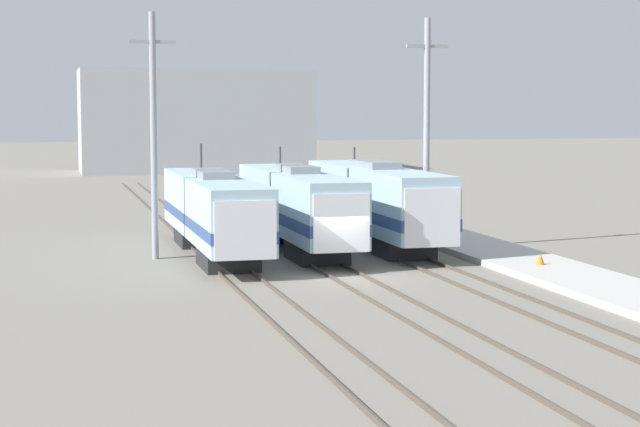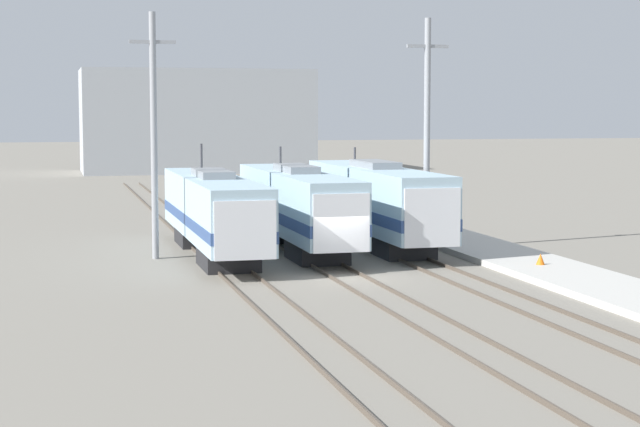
% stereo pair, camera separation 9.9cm
% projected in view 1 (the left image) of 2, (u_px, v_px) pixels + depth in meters
% --- Properties ---
extents(ground_plane, '(400.00, 400.00, 0.00)m').
position_uv_depth(ground_plane, '(346.00, 277.00, 44.98)').
color(ground_plane, slate).
extents(rail_pair_far_left, '(1.51, 120.00, 0.15)m').
position_uv_depth(rail_pair_far_left, '(243.00, 279.00, 43.89)').
color(rail_pair_far_left, '#4C4238').
rests_on(rail_pair_far_left, ground_plane).
extents(rail_pair_center, '(1.51, 120.00, 0.15)m').
position_uv_depth(rail_pair_center, '(346.00, 275.00, 44.97)').
color(rail_pair_center, '#4C4238').
rests_on(rail_pair_center, ground_plane).
extents(rail_pair_far_right, '(1.51, 120.00, 0.15)m').
position_uv_depth(rail_pair_far_right, '(443.00, 271.00, 46.06)').
color(rail_pair_far_right, '#4C4238').
rests_on(rail_pair_far_right, ground_plane).
extents(locomotive_far_left, '(2.82, 17.39, 5.29)m').
position_uv_depth(locomotive_far_left, '(214.00, 212.00, 51.02)').
color(locomotive_far_left, '#232326').
rests_on(locomotive_far_left, ground_plane).
extents(locomotive_center, '(2.75, 17.05, 5.08)m').
position_uv_depth(locomotive_center, '(298.00, 207.00, 53.19)').
color(locomotive_center, '#232326').
rests_on(locomotive_center, ground_plane).
extents(locomotive_far_right, '(2.88, 17.20, 4.98)m').
position_uv_depth(locomotive_far_right, '(377.00, 203.00, 54.98)').
color(locomotive_far_right, '#232326').
rests_on(locomotive_far_right, ground_plane).
extents(catenary_tower_left, '(2.16, 0.32, 11.56)m').
position_uv_depth(catenary_tower_left, '(154.00, 132.00, 49.97)').
color(catenary_tower_left, gray).
rests_on(catenary_tower_left, ground_plane).
extents(catenary_tower_right, '(2.16, 0.32, 11.56)m').
position_uv_depth(catenary_tower_right, '(427.00, 131.00, 53.34)').
color(catenary_tower_right, gray).
rests_on(catenary_tower_right, ground_plane).
extents(platform, '(4.00, 120.00, 0.28)m').
position_uv_depth(platform, '(538.00, 266.00, 47.16)').
color(platform, '#B7B5AD').
rests_on(platform, ground_plane).
extents(traffic_cone, '(0.39, 0.39, 0.48)m').
position_uv_depth(traffic_cone, '(540.00, 259.00, 46.67)').
color(traffic_cone, orange).
rests_on(traffic_cone, platform).
extents(depot_building, '(25.73, 11.93, 11.57)m').
position_uv_depth(depot_building, '(195.00, 121.00, 121.90)').
color(depot_building, '#9EA3A8').
rests_on(depot_building, ground_plane).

